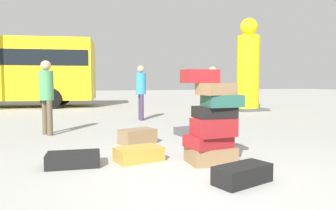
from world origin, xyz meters
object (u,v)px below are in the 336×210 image
at_px(suitcase_brown_behind_tower, 138,136).
at_px(suitcase_black_upright_blue, 73,159).
at_px(suitcase_tan_white_trunk, 139,154).
at_px(suitcase_charcoal_foreground_far, 190,131).
at_px(person_tourist_with_camera, 212,90).
at_px(person_passerby_in_red, 47,91).
at_px(person_bearded_onlooker, 141,88).
at_px(suitcase_tower, 212,122).
at_px(suitcase_navy_right_side, 224,125).
at_px(suitcase_black_foreground_near, 242,174).
at_px(yellow_dummy_statue, 248,70).

distance_m(suitcase_brown_behind_tower, suitcase_black_upright_blue, 1.75).
height_order(suitcase_tan_white_trunk, suitcase_charcoal_foreground_far, suitcase_tan_white_trunk).
distance_m(person_tourist_with_camera, person_passerby_in_red, 4.27).
height_order(suitcase_charcoal_foreground_far, person_passerby_in_red, person_passerby_in_red).
bearing_deg(person_bearded_onlooker, suitcase_tower, -0.15).
xyz_separation_m(suitcase_tan_white_trunk, person_bearded_onlooker, (1.31, 4.78, 0.89)).
bearing_deg(suitcase_tower, suitcase_black_upright_blue, 165.32).
bearing_deg(suitcase_brown_behind_tower, suitcase_navy_right_side, -42.27).
xyz_separation_m(suitcase_black_foreground_near, yellow_dummy_statue, (5.45, 7.90, 1.56)).
bearing_deg(suitcase_navy_right_side, person_passerby_in_red, 165.53).
height_order(suitcase_tan_white_trunk, suitcase_black_upright_blue, suitcase_tan_white_trunk).
xyz_separation_m(suitcase_tower, suitcase_tan_white_trunk, (-0.96, 0.47, -0.49)).
distance_m(person_passerby_in_red, yellow_dummy_statue, 8.49).
bearing_deg(suitcase_tower, suitcase_tan_white_trunk, 153.65).
distance_m(suitcase_tan_white_trunk, person_bearded_onlooker, 5.04).
xyz_separation_m(suitcase_brown_behind_tower, suitcase_navy_right_side, (1.48, -0.67, 0.24)).
bearing_deg(suitcase_tower, suitcase_navy_right_side, 52.51).
height_order(suitcase_tan_white_trunk, person_passerby_in_red, person_passerby_in_red).
bearing_deg(person_tourist_with_camera, suitcase_black_foreground_near, 25.78).
distance_m(suitcase_tower, suitcase_black_foreground_near, 1.05).
distance_m(suitcase_black_upright_blue, person_passerby_in_red, 3.02).
xyz_separation_m(suitcase_tower, suitcase_black_foreground_near, (-0.09, -0.93, -0.49)).
relative_size(suitcase_navy_right_side, suitcase_black_upright_blue, 1.06).
distance_m(suitcase_charcoal_foreground_far, yellow_dummy_statue, 6.73).
xyz_separation_m(suitcase_navy_right_side, person_tourist_with_camera, (1.15, 2.62, 0.57)).
bearing_deg(suitcase_black_upright_blue, person_bearded_onlooker, 71.19).
relative_size(suitcase_charcoal_foreground_far, suitcase_black_upright_blue, 0.95).
bearing_deg(suitcase_brown_behind_tower, suitcase_tan_white_trunk, -121.18).
xyz_separation_m(suitcase_tower, suitcase_navy_right_side, (0.82, 1.07, -0.21)).
relative_size(suitcase_tower, person_tourist_with_camera, 0.85).
bearing_deg(suitcase_black_foreground_near, suitcase_charcoal_foreground_far, 60.69).
distance_m(suitcase_navy_right_side, person_tourist_with_camera, 2.92).
height_order(suitcase_black_foreground_near, suitcase_black_upright_blue, suitcase_black_foreground_near).
relative_size(suitcase_navy_right_side, yellow_dummy_statue, 0.20).
height_order(suitcase_tan_white_trunk, suitcase_brown_behind_tower, suitcase_brown_behind_tower).
bearing_deg(suitcase_charcoal_foreground_far, suitcase_black_upright_blue, -152.90).
relative_size(suitcase_tan_white_trunk, suitcase_charcoal_foreground_far, 0.98).
bearing_deg(suitcase_brown_behind_tower, suitcase_tower, -87.15).
bearing_deg(suitcase_black_foreground_near, suitcase_tower, 68.99).
bearing_deg(suitcase_navy_right_side, suitcase_tan_white_trunk, -139.56).
height_order(suitcase_charcoal_foreground_far, suitcase_brown_behind_tower, suitcase_brown_behind_tower).
distance_m(suitcase_black_foreground_near, suitcase_navy_right_side, 2.21).
bearing_deg(suitcase_tan_white_trunk, suitcase_navy_right_side, 8.01).
distance_m(suitcase_tower, yellow_dummy_statue, 8.86).
xyz_separation_m(suitcase_tower, suitcase_charcoal_foreground_far, (0.72, 2.36, -0.51)).
distance_m(suitcase_black_foreground_near, suitcase_charcoal_foreground_far, 3.38).
height_order(suitcase_black_foreground_near, person_bearded_onlooker, person_bearded_onlooker).
distance_m(suitcase_brown_behind_tower, person_bearded_onlooker, 3.75).
distance_m(suitcase_charcoal_foreground_far, suitcase_brown_behind_tower, 1.51).
bearing_deg(person_tourist_with_camera, suitcase_black_upright_blue, -0.53).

